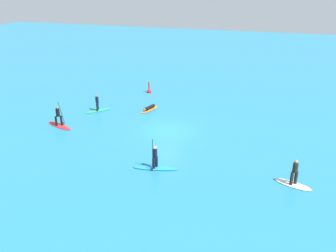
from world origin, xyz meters
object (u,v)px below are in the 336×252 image
(surfer_on_blue_board, at_px, (155,164))
(surfer_on_red_board, at_px, (59,121))
(surfer_on_green_board, at_px, (97,107))
(surfer_on_orange_board, at_px, (149,108))
(surfer_on_white_board, at_px, (294,178))
(marker_buoy, at_px, (149,91))

(surfer_on_blue_board, relative_size, surfer_on_red_board, 1.04)
(surfer_on_green_board, distance_m, surfer_on_orange_board, 5.13)
(surfer_on_white_board, bearing_deg, surfer_on_blue_board, -156.51)
(surfer_on_blue_board, distance_m, surfer_on_orange_board, 12.01)
(surfer_on_white_board, xyz_separation_m, marker_buoy, (-15.49, 16.25, -0.28))
(surfer_on_blue_board, relative_size, surfer_on_orange_board, 1.28)
(surfer_on_green_board, xyz_separation_m, surfer_on_orange_board, (4.83, 1.71, -0.31))
(surfer_on_green_board, xyz_separation_m, surfer_on_blue_board, (9.11, -9.51, -0.07))
(surfer_on_red_board, xyz_separation_m, surfer_on_white_board, (20.06, -4.59, -0.00))
(surfer_on_red_board, bearing_deg, surfer_on_orange_board, 66.75)
(marker_buoy, bearing_deg, surfer_on_white_board, -46.37)
(surfer_on_green_board, relative_size, surfer_on_red_board, 0.72)
(surfer_on_red_board, relative_size, marker_buoy, 2.28)
(surfer_on_green_board, xyz_separation_m, surfer_on_red_board, (-1.61, -4.48, 0.03))
(surfer_on_orange_board, height_order, marker_buoy, marker_buoy)
(surfer_on_green_board, height_order, surfer_on_white_board, surfer_on_white_board)
(surfer_on_white_board, bearing_deg, surfer_on_red_board, -172.09)
(surfer_on_blue_board, distance_m, surfer_on_red_board, 11.84)
(surfer_on_blue_board, height_order, surfer_on_orange_board, surfer_on_blue_board)
(surfer_on_red_board, height_order, surfer_on_white_board, surfer_on_red_board)
(surfer_on_blue_board, relative_size, marker_buoy, 2.38)
(surfer_on_blue_board, xyz_separation_m, marker_buoy, (-6.16, 16.69, -0.18))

